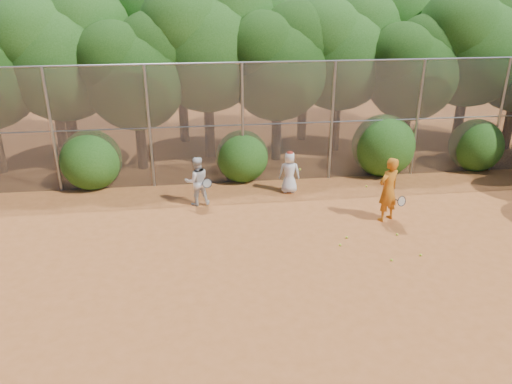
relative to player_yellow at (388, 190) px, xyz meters
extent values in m
plane|color=#AD5A27|center=(-2.77, -2.57, -0.94)|extent=(80.00, 80.00, 0.00)
cylinder|color=gray|center=(-9.77, 3.43, 1.06)|extent=(0.09, 0.09, 4.00)
cylinder|color=gray|center=(-6.77, 3.43, 1.06)|extent=(0.09, 0.09, 4.00)
cylinder|color=gray|center=(-3.77, 3.43, 1.06)|extent=(0.09, 0.09, 4.00)
cylinder|color=gray|center=(-0.77, 3.43, 1.06)|extent=(0.09, 0.09, 4.00)
cylinder|color=gray|center=(2.23, 3.43, 1.06)|extent=(0.09, 0.09, 4.00)
cylinder|color=gray|center=(5.23, 3.43, 1.06)|extent=(0.09, 0.09, 4.00)
cylinder|color=gray|center=(-2.77, 3.43, 3.06)|extent=(20.00, 0.05, 0.05)
cylinder|color=gray|center=(-2.77, 3.43, 1.06)|extent=(20.00, 0.04, 0.04)
cube|color=slate|center=(-2.77, 3.43, 1.06)|extent=(20.00, 0.02, 4.00)
sphere|color=black|center=(-11.50, 5.81, 3.53)|extent=(3.05, 3.05, 3.05)
cylinder|color=black|center=(-9.77, 5.93, 0.32)|extent=(0.38, 0.38, 2.52)
sphere|color=#1E4C13|center=(-9.77, 5.93, 2.79)|extent=(4.03, 4.03, 4.03)
sphere|color=#1E4C13|center=(-8.96, 6.33, 3.80)|extent=(3.23, 3.23, 3.23)
sphere|color=#1E4C13|center=(-10.47, 5.62, 3.60)|extent=(3.02, 3.02, 3.02)
cylinder|color=black|center=(-7.27, 5.23, 0.14)|extent=(0.36, 0.36, 2.17)
sphere|color=black|center=(-7.27, 5.23, 2.27)|extent=(3.47, 3.47, 3.47)
sphere|color=black|center=(-6.57, 5.57, 3.14)|extent=(2.78, 2.78, 2.78)
sphere|color=black|center=(-7.87, 4.96, 2.97)|extent=(2.60, 2.60, 2.60)
cylinder|color=black|center=(-4.77, 6.23, 0.39)|extent=(0.39, 0.39, 2.66)
sphere|color=#1E4C13|center=(-4.77, 6.23, 3.00)|extent=(4.26, 4.26, 4.26)
sphere|color=#1E4C13|center=(-3.92, 6.65, 4.06)|extent=(3.40, 3.40, 3.40)
sphere|color=#1E4C13|center=(-5.51, 5.91, 3.85)|extent=(3.19, 3.19, 3.19)
cylinder|color=black|center=(-2.27, 5.63, 0.20)|extent=(0.37, 0.37, 2.27)
sphere|color=black|center=(-2.27, 5.63, 2.43)|extent=(3.64, 3.64, 3.64)
sphere|color=black|center=(-1.54, 5.99, 3.34)|extent=(2.91, 2.91, 2.91)
sphere|color=black|center=(-2.90, 5.35, 3.15)|extent=(2.73, 2.73, 2.73)
cylinder|color=black|center=(0.23, 6.43, 0.28)|extent=(0.38, 0.38, 2.45)
sphere|color=#1E4C13|center=(0.23, 6.43, 2.69)|extent=(3.92, 3.92, 3.92)
sphere|color=#1E4C13|center=(1.02, 6.82, 3.67)|extent=(3.14, 3.14, 3.14)
sphere|color=#1E4C13|center=(-0.45, 6.13, 3.47)|extent=(2.94, 2.94, 2.94)
cylinder|color=black|center=(2.73, 5.43, 0.11)|extent=(0.36, 0.36, 2.10)
sphere|color=black|center=(2.73, 5.43, 2.17)|extent=(3.36, 3.36, 3.36)
sphere|color=black|center=(3.41, 5.76, 3.01)|extent=(2.69, 2.69, 2.69)
sphere|color=black|center=(2.15, 5.17, 2.84)|extent=(2.52, 2.52, 2.52)
cylinder|color=black|center=(5.23, 6.03, 0.35)|extent=(0.39, 0.39, 2.59)
sphere|color=#1E4C13|center=(5.23, 6.03, 2.89)|extent=(4.14, 4.14, 4.14)
sphere|color=#1E4C13|center=(6.06, 6.44, 3.93)|extent=(3.32, 3.32, 3.32)
sphere|color=#1E4C13|center=(4.51, 5.71, 3.72)|extent=(3.11, 3.11, 3.11)
cylinder|color=black|center=(7.23, 5.73, 0.21)|extent=(0.37, 0.37, 2.31)
cylinder|color=black|center=(-10.77, 8.23, 0.37)|extent=(0.39, 0.39, 2.62)
sphere|color=#1E4C13|center=(-10.77, 8.23, 2.94)|extent=(4.20, 4.20, 4.20)
sphere|color=#1E4C13|center=(-9.93, 8.65, 3.99)|extent=(3.36, 3.36, 3.36)
sphere|color=#1E4C13|center=(-11.50, 7.91, 3.78)|extent=(3.15, 3.15, 3.15)
cylinder|color=black|center=(-5.77, 8.43, 0.46)|extent=(0.40, 0.40, 2.80)
sphere|color=#1E4C13|center=(-5.77, 8.43, 3.20)|extent=(4.48, 4.48, 4.48)
sphere|color=#1E4C13|center=(-4.87, 8.87, 4.32)|extent=(3.58, 3.58, 3.58)
sphere|color=#1E4C13|center=(-6.55, 8.09, 4.10)|extent=(3.36, 3.36, 3.36)
cylinder|color=black|center=(-0.77, 8.03, 0.32)|extent=(0.38, 0.38, 2.52)
sphere|color=#1E4C13|center=(-0.77, 8.03, 2.79)|extent=(4.03, 4.03, 4.03)
sphere|color=#1E4C13|center=(0.04, 8.43, 3.80)|extent=(3.23, 3.23, 3.23)
sphere|color=#1E4C13|center=(-1.47, 7.72, 3.60)|extent=(3.02, 3.02, 3.02)
cylinder|color=black|center=(3.73, 8.63, 0.42)|extent=(0.40, 0.40, 2.73)
sphere|color=#1E4C13|center=(3.73, 8.63, 3.10)|extent=(4.37, 4.37, 4.37)
sphere|color=#1E4C13|center=(4.61, 9.06, 4.19)|extent=(3.49, 3.49, 3.49)
sphere|color=#1E4C13|center=(2.97, 8.30, 3.97)|extent=(3.28, 3.28, 3.28)
sphere|color=#1E4C13|center=(-8.77, 3.73, 0.06)|extent=(2.00, 2.00, 2.00)
sphere|color=#1E4C13|center=(-3.77, 3.73, -0.04)|extent=(1.80, 1.80, 1.80)
sphere|color=#1E4C13|center=(1.23, 3.73, 0.16)|extent=(2.20, 2.20, 2.20)
sphere|color=#1E4C13|center=(4.73, 3.73, 0.01)|extent=(1.90, 1.90, 1.90)
imported|color=#C56C17|center=(0.00, 0.00, 0.00)|extent=(0.81, 0.70, 1.88)
torus|color=black|center=(0.35, -0.20, -0.29)|extent=(0.32, 0.18, 0.30)
cylinder|color=black|center=(0.28, 0.00, -0.34)|extent=(0.12, 0.28, 0.09)
imported|color=white|center=(-2.38, 2.34, -0.26)|extent=(0.72, 0.51, 1.37)
ellipsoid|color=#A22517|center=(-2.38, 2.34, 0.39)|extent=(0.22, 0.22, 0.13)
sphere|color=#CEE72A|center=(-2.08, 2.14, -0.09)|extent=(0.07, 0.07, 0.07)
imported|color=silver|center=(-5.34, 1.76, -0.18)|extent=(0.83, 0.70, 1.53)
torus|color=black|center=(-5.04, 1.46, -0.14)|extent=(0.35, 0.28, 0.26)
cylinder|color=black|center=(-4.98, 1.63, -0.27)|extent=(0.11, 0.24, 0.19)
sphere|color=#CEE72A|center=(-1.72, -1.35, -0.91)|extent=(0.07, 0.07, 0.07)
sphere|color=#CEE72A|center=(-0.03, -0.98, -0.91)|extent=(0.07, 0.07, 0.07)
sphere|color=#CEE72A|center=(-0.67, -2.25, -0.91)|extent=(0.07, 0.07, 0.07)
sphere|color=#CEE72A|center=(0.14, -2.11, -0.91)|extent=(0.07, 0.07, 0.07)
sphere|color=#CEE72A|center=(-1.43, -0.97, -0.91)|extent=(0.07, 0.07, 0.07)
sphere|color=#CEE72A|center=(0.27, 2.41, -0.91)|extent=(0.07, 0.07, 0.07)
camera|label=1|loc=(-5.32, -12.35, 5.47)|focal=35.00mm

